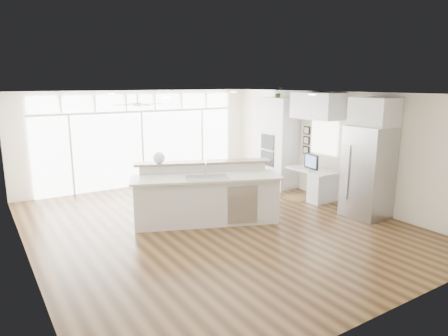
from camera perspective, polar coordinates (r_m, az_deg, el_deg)
floor at (r=8.44m, az=-1.46°, el=-8.11°), size 7.00×8.00×0.02m
ceiling at (r=7.93m, az=-1.56°, el=10.61°), size 7.00×8.00×0.02m
wall_back at (r=11.64m, az=-11.78°, el=4.15°), size 7.00×0.04×2.70m
wall_front at (r=5.19m, az=22.15°, el=-6.26°), size 7.00×0.04×2.70m
wall_left at (r=6.99m, az=-26.91°, el=-2.10°), size 0.04×8.00×2.70m
wall_right at (r=10.30m, az=15.42°, el=2.97°), size 0.04×8.00×2.70m
glass_wall at (r=11.63m, az=-11.61°, el=2.66°), size 5.80×0.06×2.08m
transom_row at (r=11.49m, az=-11.89°, el=9.21°), size 5.90×0.06×0.40m
desk_window at (r=10.44m, az=14.11°, el=4.27°), size 0.04×0.85×0.85m
ceiling_fan at (r=10.25m, az=-12.24°, el=9.44°), size 1.16×1.16×0.32m
recessed_lights at (r=8.10m, az=-2.31°, el=10.49°), size 3.40×3.00×0.02m
oven_cabinet at (r=11.37m, az=7.53°, el=3.61°), size 0.64×1.20×2.50m
desk_nook at (r=10.43m, az=12.53°, el=-2.22°), size 0.72×1.30×0.76m
upper_cabinets at (r=10.16m, az=13.21°, el=8.64°), size 0.64×1.30×0.64m
refrigerator at (r=9.22m, az=19.87°, el=-0.56°), size 0.76×0.90×2.00m
fridge_cabinet at (r=9.09m, az=20.69°, el=7.51°), size 0.64×0.90×0.60m
framed_photos at (r=10.89m, az=11.70°, el=3.89°), size 0.06×0.22×0.80m
kitchen_island at (r=8.38m, az=-2.53°, el=-3.78°), size 3.30×2.26×1.23m
rug at (r=10.56m, az=10.87°, el=-4.07°), size 0.93×0.72×0.01m
office_chair at (r=9.58m, az=6.06°, el=-2.84°), size 0.48×0.45×0.90m
fishbowl at (r=8.54m, az=-9.27°, el=1.46°), size 0.32×0.32×0.25m
monitor at (r=10.24m, az=12.37°, el=0.94°), size 0.15×0.52×0.43m
keyboard at (r=10.17m, az=11.64°, el=-0.29°), size 0.15×0.34×0.02m
potted_plant at (r=11.25m, az=7.72°, el=10.48°), size 0.29×0.32×0.22m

